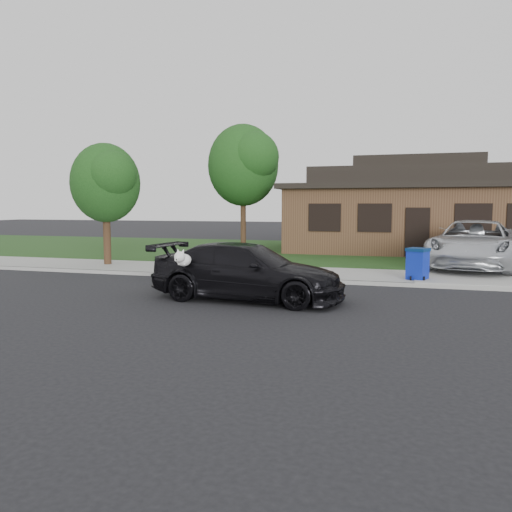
# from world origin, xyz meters

# --- Properties ---
(ground) EXTENTS (120.00, 120.00, 0.00)m
(ground) POSITION_xyz_m (0.00, 0.00, 0.00)
(ground) COLOR black
(ground) RESTS_ON ground
(sidewalk) EXTENTS (60.00, 3.00, 0.12)m
(sidewalk) POSITION_xyz_m (0.00, 5.00, 0.06)
(sidewalk) COLOR gray
(sidewalk) RESTS_ON ground
(curb) EXTENTS (60.00, 0.12, 0.12)m
(curb) POSITION_xyz_m (0.00, 3.50, 0.06)
(curb) COLOR gray
(curb) RESTS_ON ground
(lawn) EXTENTS (60.00, 13.00, 0.13)m
(lawn) POSITION_xyz_m (0.00, 13.00, 0.07)
(lawn) COLOR #193814
(lawn) RESTS_ON ground
(driveway) EXTENTS (4.50, 13.00, 0.14)m
(driveway) POSITION_xyz_m (6.00, 10.00, 0.07)
(driveway) COLOR gray
(driveway) RESTS_ON ground
(sedan) EXTENTS (5.05, 2.50, 1.42)m
(sedan) POSITION_xyz_m (-0.36, 0.33, 0.71)
(sedan) COLOR black
(sedan) RESTS_ON ground
(minivan) EXTENTS (4.05, 6.58, 1.70)m
(minivan) POSITION_xyz_m (5.89, 7.89, 0.99)
(minivan) COLOR silver
(minivan) RESTS_ON driveway
(recycling_bin) EXTENTS (0.76, 0.76, 0.96)m
(recycling_bin) POSITION_xyz_m (3.84, 4.29, 0.61)
(recycling_bin) COLOR #0E229C
(recycling_bin) RESTS_ON sidewalk
(house) EXTENTS (12.60, 8.60, 4.65)m
(house) POSITION_xyz_m (4.00, 15.00, 2.13)
(house) COLOR #422B1C
(house) RESTS_ON ground
(tree_0) EXTENTS (3.78, 3.60, 6.34)m
(tree_0) POSITION_xyz_m (-4.34, 12.88, 4.48)
(tree_0) COLOR #332114
(tree_0) RESTS_ON ground
(tree_2) EXTENTS (2.73, 2.60, 4.59)m
(tree_2) POSITION_xyz_m (-7.38, 5.11, 3.27)
(tree_2) COLOR #332114
(tree_2) RESTS_ON ground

